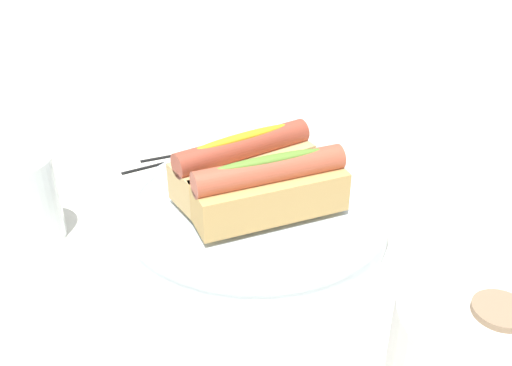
{
  "coord_description": "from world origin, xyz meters",
  "views": [
    {
      "loc": [
        0.12,
        0.49,
        0.35
      ],
      "look_at": [
        -0.02,
        0.01,
        0.05
      ],
      "focal_mm": 40.5,
      "sensor_mm": 36.0,
      "label": 1
    }
  ],
  "objects_px": {
    "serving_bowl": "(256,213)",
    "water_glass": "(25,203)",
    "hotdog_front": "(243,165)",
    "hotdog_back": "(270,189)",
    "chopstick_far": "(222,146)",
    "chopstick_near": "(202,153)"
  },
  "relations": [
    {
      "from": "water_glass",
      "to": "chopstick_far",
      "type": "height_order",
      "value": "water_glass"
    },
    {
      "from": "hotdog_back",
      "to": "chopstick_far",
      "type": "xyz_separation_m",
      "value": [
        -0.0,
        -0.22,
        -0.06
      ]
    },
    {
      "from": "water_glass",
      "to": "chopstick_near",
      "type": "xyz_separation_m",
      "value": [
        -0.2,
        -0.13,
        -0.04
      ]
    },
    {
      "from": "water_glass",
      "to": "hotdog_back",
      "type": "bearing_deg",
      "value": 161.77
    },
    {
      "from": "serving_bowl",
      "to": "hotdog_front",
      "type": "relative_size",
      "value": 1.73
    },
    {
      "from": "water_glass",
      "to": "chopstick_near",
      "type": "height_order",
      "value": "water_glass"
    },
    {
      "from": "hotdog_back",
      "to": "chopstick_near",
      "type": "relative_size",
      "value": 0.7
    },
    {
      "from": "hotdog_back",
      "to": "water_glass",
      "type": "height_order",
      "value": "hotdog_back"
    },
    {
      "from": "hotdog_back",
      "to": "chopstick_far",
      "type": "distance_m",
      "value": 0.23
    },
    {
      "from": "serving_bowl",
      "to": "hotdog_front",
      "type": "height_order",
      "value": "hotdog_front"
    },
    {
      "from": "hotdog_front",
      "to": "hotdog_back",
      "type": "relative_size",
      "value": 1.02
    },
    {
      "from": "hotdog_back",
      "to": "chopstick_far",
      "type": "relative_size",
      "value": 0.7
    },
    {
      "from": "hotdog_front",
      "to": "water_glass",
      "type": "height_order",
      "value": "hotdog_front"
    },
    {
      "from": "serving_bowl",
      "to": "water_glass",
      "type": "bearing_deg",
      "value": -12.31
    },
    {
      "from": "serving_bowl",
      "to": "water_glass",
      "type": "xyz_separation_m",
      "value": [
        0.22,
        -0.05,
        0.02
      ]
    },
    {
      "from": "serving_bowl",
      "to": "hotdog_back",
      "type": "distance_m",
      "value": 0.05
    },
    {
      "from": "chopstick_near",
      "to": "water_glass",
      "type": "bearing_deg",
      "value": 19.99
    },
    {
      "from": "serving_bowl",
      "to": "water_glass",
      "type": "relative_size",
      "value": 3.04
    },
    {
      "from": "hotdog_front",
      "to": "chopstick_far",
      "type": "xyz_separation_m",
      "value": [
        -0.02,
        -0.17,
        -0.06
      ]
    },
    {
      "from": "hotdog_front",
      "to": "chopstick_far",
      "type": "relative_size",
      "value": 0.72
    },
    {
      "from": "water_glass",
      "to": "hotdog_front",
      "type": "bearing_deg",
      "value": 174.22
    },
    {
      "from": "chopstick_near",
      "to": "serving_bowl",
      "type": "bearing_deg",
      "value": 83.62
    }
  ]
}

